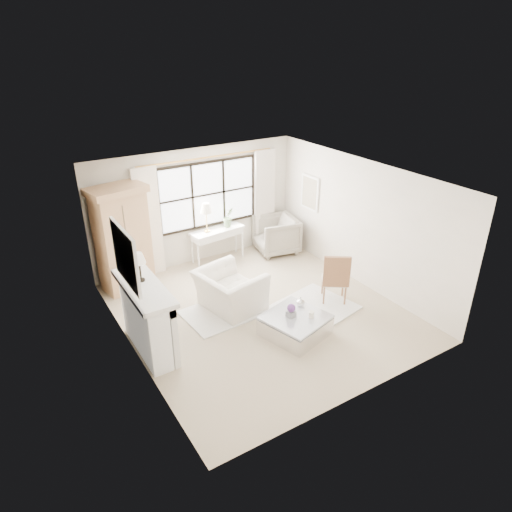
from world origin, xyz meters
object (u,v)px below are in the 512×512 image
object	(u,v)px
club_armchair	(230,290)
coffee_table	(295,325)
armoire	(122,238)
console_table	(218,245)

from	to	relation	value
club_armchair	coffee_table	world-z (taller)	club_armchair
armoire	coffee_table	distance (m)	3.99
console_table	coffee_table	xyz separation A→B (m)	(-0.23, -3.45, -0.22)
console_table	coffee_table	size ratio (longest dim) A/B	1.09
console_table	coffee_table	distance (m)	3.46
console_table	club_armchair	size ratio (longest dim) A/B	1.10
console_table	coffee_table	world-z (taller)	console_table
armoire	console_table	world-z (taller)	armoire
club_armchair	coffee_table	xyz separation A→B (m)	(0.57, -1.40, -0.21)
armoire	coffee_table	world-z (taller)	armoire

